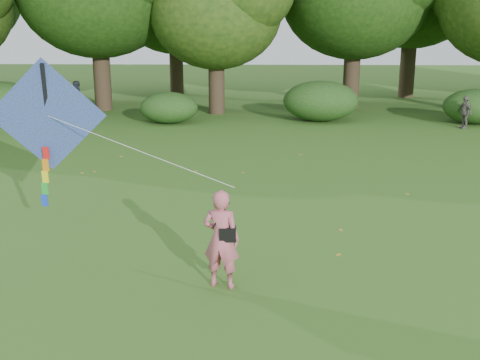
{
  "coord_description": "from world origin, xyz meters",
  "views": [
    {
      "loc": [
        0.07,
        -10.16,
        4.88
      ],
      "look_at": [
        -0.29,
        2.0,
        1.5
      ],
      "focal_mm": 45.0,
      "sensor_mm": 36.0,
      "label": 1
    }
  ],
  "objects_px": {
    "bystander_left": "(78,100)",
    "bystander_right": "(465,112)",
    "flying_kite": "(47,118)",
    "man_kite_flyer": "(221,239)"
  },
  "relations": [
    {
      "from": "bystander_left",
      "to": "flying_kite",
      "type": "relative_size",
      "value": 0.35
    },
    {
      "from": "bystander_left",
      "to": "bystander_right",
      "type": "bearing_deg",
      "value": -43.25
    },
    {
      "from": "bystander_right",
      "to": "flying_kite",
      "type": "relative_size",
      "value": 0.28
    },
    {
      "from": "flying_kite",
      "to": "bystander_right",
      "type": "bearing_deg",
      "value": 46.88
    },
    {
      "from": "bystander_right",
      "to": "bystander_left",
      "type": "bearing_deg",
      "value": -119.18
    },
    {
      "from": "man_kite_flyer",
      "to": "bystander_right",
      "type": "xyz_separation_m",
      "value": [
        9.69,
        16.15,
        -0.21
      ]
    },
    {
      "from": "man_kite_flyer",
      "to": "bystander_right",
      "type": "distance_m",
      "value": 18.84
    },
    {
      "from": "bystander_left",
      "to": "bystander_right",
      "type": "height_order",
      "value": "bystander_left"
    },
    {
      "from": "bystander_right",
      "to": "flying_kite",
      "type": "height_order",
      "value": "flying_kite"
    },
    {
      "from": "man_kite_flyer",
      "to": "bystander_left",
      "type": "xyz_separation_m",
      "value": [
        -7.97,
        18.36,
        -0.04
      ]
    }
  ]
}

